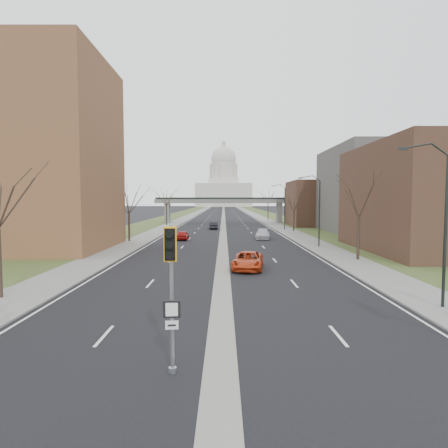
{
  "coord_description": "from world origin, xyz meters",
  "views": [
    {
      "loc": [
        0.11,
        -13.62,
        5.82
      ],
      "look_at": [
        0.13,
        10.84,
        4.24
      ],
      "focal_mm": 30.0,
      "sensor_mm": 36.0,
      "label": 1
    }
  ],
  "objects_px": {
    "car_left_near": "(183,235)",
    "car_right_mid": "(263,234)",
    "car_left_far": "(213,226)",
    "car_right_near": "(248,261)",
    "signal_pole_median": "(171,272)"
  },
  "relations": [
    {
      "from": "car_right_near",
      "to": "car_left_near",
      "type": "bearing_deg",
      "value": 116.66
    },
    {
      "from": "car_left_near",
      "to": "car_left_far",
      "type": "relative_size",
      "value": 0.91
    },
    {
      "from": "car_left_far",
      "to": "car_right_near",
      "type": "bearing_deg",
      "value": 89.92
    },
    {
      "from": "car_left_near",
      "to": "car_right_near",
      "type": "xyz_separation_m",
      "value": [
        8.02,
        -23.14,
        0.05
      ]
    },
    {
      "from": "car_left_near",
      "to": "car_right_near",
      "type": "height_order",
      "value": "car_right_near"
    },
    {
      "from": "car_left_near",
      "to": "car_right_mid",
      "type": "relative_size",
      "value": 0.8
    },
    {
      "from": "signal_pole_median",
      "to": "car_right_near",
      "type": "height_order",
      "value": "signal_pole_median"
    },
    {
      "from": "signal_pole_median",
      "to": "car_left_near",
      "type": "height_order",
      "value": "signal_pole_median"
    },
    {
      "from": "car_left_far",
      "to": "car_right_mid",
      "type": "distance_m",
      "value": 20.44
    },
    {
      "from": "car_left_near",
      "to": "car_right_mid",
      "type": "distance_m",
      "value": 11.85
    },
    {
      "from": "car_left_far",
      "to": "car_right_mid",
      "type": "relative_size",
      "value": 0.88
    },
    {
      "from": "signal_pole_median",
      "to": "car_right_mid",
      "type": "xyz_separation_m",
      "value": [
        7.51,
        43.55,
        -2.76
      ]
    },
    {
      "from": "car_right_mid",
      "to": "car_left_near",
      "type": "bearing_deg",
      "value": -167.7
    },
    {
      "from": "car_left_far",
      "to": "car_right_near",
      "type": "xyz_separation_m",
      "value": [
        4.14,
        -43.22,
        0.01
      ]
    },
    {
      "from": "car_left_near",
      "to": "car_left_far",
      "type": "bearing_deg",
      "value": -100.06
    }
  ]
}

